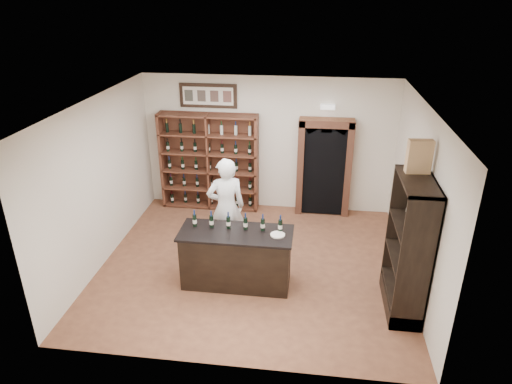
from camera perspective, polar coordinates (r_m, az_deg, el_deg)
floor at (r=8.54m, az=-0.38°, el=-9.00°), size 5.50×5.50×0.00m
ceiling at (r=7.33m, az=-0.44°, el=11.00°), size 5.50×5.50×0.00m
wall_back at (r=10.13m, az=1.52°, el=5.96°), size 5.50×0.04×3.00m
wall_left at (r=8.60m, az=-18.88°, el=1.18°), size 0.04×5.00×3.00m
wall_right at (r=7.95m, az=19.63°, el=-0.83°), size 0.04×5.00×3.00m
wine_shelf at (r=10.32m, az=-5.82°, el=3.83°), size 2.20×0.38×2.20m
framed_picture at (r=10.03m, az=-6.00°, el=11.88°), size 1.25×0.04×0.52m
arched_doorway at (r=10.05m, az=8.51°, el=3.34°), size 1.17×0.35×2.17m
emergency_light at (r=9.76m, az=8.97°, el=10.46°), size 0.30×0.10×0.10m
tasting_counter at (r=7.80m, az=-2.46°, el=-8.26°), size 1.88×0.78×1.00m
counter_bottle_0 at (r=7.73m, az=-7.68°, el=-3.53°), size 0.07×0.07×0.30m
counter_bottle_1 at (r=7.66m, az=-5.59°, el=-3.68°), size 0.07×0.07×0.30m
counter_bottle_2 at (r=7.61m, az=-3.47°, el=-3.82°), size 0.07×0.07×0.30m
counter_bottle_3 at (r=7.56m, az=-1.32°, el=-3.96°), size 0.07×0.07×0.30m
counter_bottle_4 at (r=7.53m, az=0.85°, el=-4.10°), size 0.07×0.07×0.30m
counter_bottle_5 at (r=7.50m, az=3.04°, el=-4.22°), size 0.07×0.07×0.30m
side_cabinet at (r=7.48m, az=18.40°, el=-8.85°), size 0.48×1.20×2.20m
shopkeeper at (r=8.42m, az=-3.76°, el=-1.99°), size 0.82×0.68×1.93m
plate at (r=7.44m, az=2.72°, el=-5.36°), size 0.24×0.24×0.02m
wine_crate at (r=7.00m, az=19.73°, el=4.20°), size 0.36×0.17×0.50m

